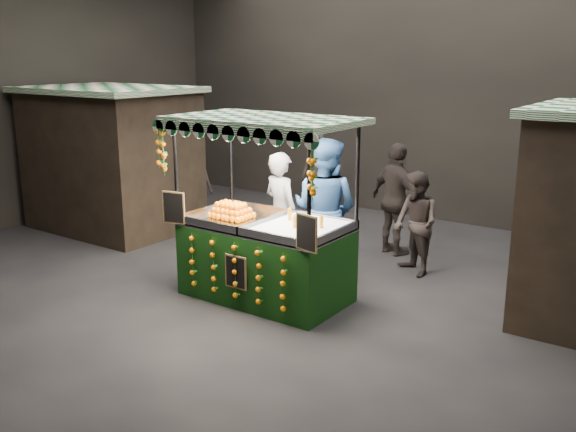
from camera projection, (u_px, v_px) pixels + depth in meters
The scene contains 11 objects.
ground at pixel (272, 291), 8.76m from camera, with size 12.00×12.00×0.00m, color black.
market_hall at pixel (271, 37), 7.92m from camera, with size 12.10×10.10×5.05m.
neighbour_stall_left at pixel (112, 158), 11.68m from camera, with size 3.00×2.20×2.60m.
juice_stall at pixel (264, 245), 8.34m from camera, with size 2.49×1.46×2.41m.
vendor_grey at pixel (281, 213), 9.35m from camera, with size 0.75×0.60×1.80m.
vendor_blue at pixel (325, 210), 9.05m from camera, with size 1.06×0.86×2.05m.
shopper_0 at pixel (316, 181), 11.58m from camera, with size 0.74×0.54×1.85m.
shopper_1 at pixel (416, 224), 9.28m from camera, with size 0.95×0.91×1.54m.
shopper_2 at pixel (396, 199), 10.19m from camera, with size 1.15×0.81×1.81m.
shopper_3 at pixel (551, 210), 10.01m from camera, with size 1.09×1.16×1.58m.
shopper_4 at pixel (192, 178), 12.52m from camera, with size 0.89×0.73×1.57m.
Camera 1 is at (4.92, -6.60, 3.19)m, focal length 39.71 mm.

